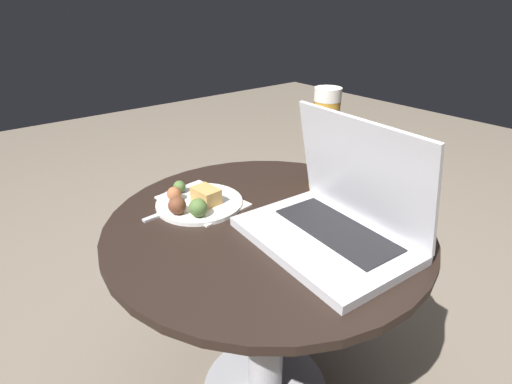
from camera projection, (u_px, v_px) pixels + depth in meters
The scene contains 6 objects.
table at pixel (267, 274), 0.89m from camera, with size 0.67×0.67×0.52m.
napkin at pixel (202, 201), 0.90m from camera, with size 0.20×0.15×0.00m.
laptop at pixel (336, 217), 0.75m from camera, with size 0.33×0.24×0.23m.
beer_glass at pixel (324, 140), 0.92m from camera, with size 0.06×0.06×0.24m.
snack_plate at pixel (196, 201), 0.88m from camera, with size 0.19×0.19×0.05m.
fork at pixel (187, 204), 0.89m from camera, with size 0.03×0.19×0.00m.
Camera 1 is at (0.54, -0.47, 0.94)m, focal length 28.00 mm.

